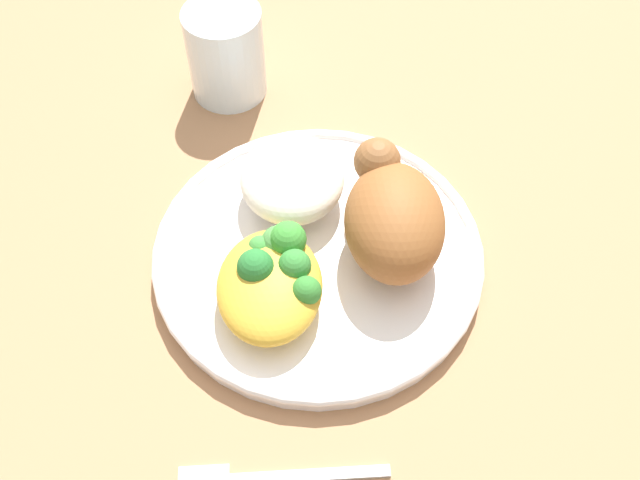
{
  "coord_description": "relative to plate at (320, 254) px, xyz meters",
  "views": [
    {
      "loc": [
        -0.34,
        0.0,
        0.5
      ],
      "look_at": [
        0.0,
        0.0,
        0.03
      ],
      "focal_mm": 41.85,
      "sensor_mm": 36.0,
      "label": 1
    }
  ],
  "objects": [
    {
      "name": "mac_cheese_with_broccoli",
      "position": [
        -0.04,
        0.03,
        0.03
      ],
      "size": [
        0.1,
        0.08,
        0.04
      ],
      "color": "gold",
      "rests_on": "plate"
    },
    {
      "name": "ground_plane",
      "position": [
        0.0,
        0.0,
        -0.01
      ],
      "size": [
        2.0,
        2.0,
        0.0
      ],
      "primitive_type": "plane",
      "color": "#A87751"
    },
    {
      "name": "water_glass",
      "position": [
        0.2,
        0.08,
        0.03
      ],
      "size": [
        0.07,
        0.07,
        0.09
      ],
      "primitive_type": "cylinder",
      "color": "silver",
      "rests_on": "ground_plane"
    },
    {
      "name": "fork",
      "position": [
        -0.18,
        0.03,
        -0.01
      ],
      "size": [
        0.02,
        0.14,
        0.01
      ],
      "color": "silver",
      "rests_on": "ground_plane"
    },
    {
      "name": "plate",
      "position": [
        0.0,
        0.0,
        0.0
      ],
      "size": [
        0.26,
        0.26,
        0.02
      ],
      "color": "white",
      "rests_on": "ground_plane"
    },
    {
      "name": "rice_pile",
      "position": [
        0.05,
        0.02,
        0.03
      ],
      "size": [
        0.09,
        0.08,
        0.04
      ],
      "primitive_type": "ellipsoid",
      "color": "white",
      "rests_on": "plate"
    },
    {
      "name": "roasted_chicken",
      "position": [
        0.01,
        -0.06,
        0.04
      ],
      "size": [
        0.12,
        0.08,
        0.07
      ],
      "color": "brown",
      "rests_on": "plate"
    }
  ]
}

